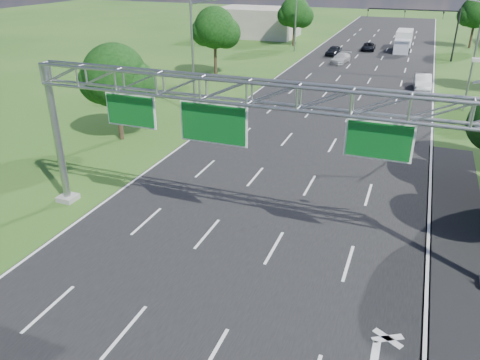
% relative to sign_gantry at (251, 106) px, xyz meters
% --- Properties ---
extents(ground, '(220.00, 220.00, 0.00)m').
position_rel_sign_gantry_xyz_m(ground, '(-0.33, 18.00, -6.89)').
color(ground, '#255018').
rests_on(ground, ground).
extents(road, '(18.00, 180.00, 0.02)m').
position_rel_sign_gantry_xyz_m(road, '(-0.33, 18.00, -6.89)').
color(road, black).
rests_on(road, ground).
extents(road_flare, '(3.00, 30.00, 0.02)m').
position_rel_sign_gantry_xyz_m(road_flare, '(9.87, 2.00, -6.89)').
color(road_flare, black).
rests_on(road_flare, ground).
extents(sign_gantry, '(23.50, 1.00, 9.56)m').
position_rel_sign_gantry_xyz_m(sign_gantry, '(0.00, 0.00, 0.00)').
color(sign_gantry, gray).
rests_on(sign_gantry, ground).
extents(traffic_signal, '(12.21, 0.24, 7.00)m').
position_rel_sign_gantry_xyz_m(traffic_signal, '(7.15, 53.00, -1.72)').
color(traffic_signal, black).
rests_on(traffic_signal, ground).
extents(streetlight_l_near, '(2.97, 0.22, 10.16)m').
position_rel_sign_gantry_xyz_m(streetlight_l_near, '(-11.63, 18.00, -1.31)').
color(streetlight_l_near, gray).
rests_on(streetlight_l_near, ground).
extents(streetlight_l_far, '(2.97, 0.22, 10.16)m').
position_rel_sign_gantry_xyz_m(streetlight_l_far, '(-11.63, 53.00, -1.31)').
color(streetlight_l_far, gray).
rests_on(streetlight_l_far, ground).
extents(streetlight_r_mid, '(2.97, 0.22, 10.16)m').
position_rel_sign_gantry_xyz_m(streetlight_r_mid, '(10.97, 28.00, -1.31)').
color(streetlight_r_mid, gray).
rests_on(streetlight_r_mid, ground).
extents(tree_verge_la, '(5.76, 4.80, 7.40)m').
position_rel_sign_gantry_xyz_m(tree_verge_la, '(-14.25, 10.04, -2.13)').
color(tree_verge_la, '#2D2116').
rests_on(tree_verge_la, ground).
extents(tree_verge_lb, '(5.76, 4.80, 8.06)m').
position_rel_sign_gantry_xyz_m(tree_verge_lb, '(-16.25, 33.04, -1.48)').
color(tree_verge_lb, '#2D2116').
rests_on(tree_verge_lb, ground).
extents(tree_verge_lc, '(5.76, 4.80, 7.62)m').
position_rel_sign_gantry_xyz_m(tree_verge_lc, '(-13.25, 58.04, -1.92)').
color(tree_verge_lc, '#2D2116').
rests_on(tree_verge_lc, ground).
extents(tree_verge_re, '(5.76, 4.80, 7.84)m').
position_rel_sign_gantry_xyz_m(tree_verge_re, '(13.75, 66.04, -1.70)').
color(tree_verge_re, '#2D2116').
rests_on(tree_verge_re, ground).
extents(building_left, '(14.00, 10.00, 5.00)m').
position_rel_sign_gantry_xyz_m(building_left, '(-22.33, 66.00, -4.39)').
color(building_left, '#A09486').
rests_on(building_left, ground).
extents(car_queue_a, '(2.36, 4.61, 1.28)m').
position_rel_sign_gantry_xyz_m(car_queue_a, '(-3.52, 46.55, -6.25)').
color(car_queue_a, '#B9B9B9').
rests_on(car_queue_a, ground).
extents(car_queue_b, '(1.99, 4.15, 1.14)m').
position_rel_sign_gantry_xyz_m(car_queue_b, '(-1.20, 57.88, -6.32)').
color(car_queue_b, black).
rests_on(car_queue_b, ground).
extents(car_queue_c, '(2.12, 4.18, 1.36)m').
position_rel_sign_gantry_xyz_m(car_queue_c, '(-5.51, 51.72, -6.21)').
color(car_queue_c, black).
rests_on(car_queue_c, ground).
extents(car_queue_d, '(2.04, 4.94, 1.59)m').
position_rel_sign_gantry_xyz_m(car_queue_d, '(7.29, 34.98, -6.10)').
color(car_queue_d, silver).
rests_on(car_queue_d, ground).
extents(box_truck, '(2.40, 7.83, 2.96)m').
position_rel_sign_gantry_xyz_m(box_truck, '(3.74, 59.64, -5.47)').
color(box_truck, silver).
rests_on(box_truck, ground).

